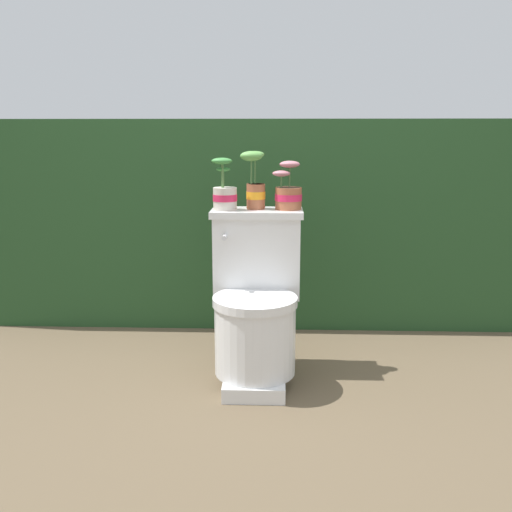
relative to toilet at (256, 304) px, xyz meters
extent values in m
plane|color=brown|center=(-0.04, -0.13, -0.34)|extent=(12.00, 12.00, 0.00)
cube|color=#234723|center=(-0.04, 1.08, 0.23)|extent=(3.08, 0.88, 1.15)
cube|color=silver|center=(0.00, -0.09, -0.31)|extent=(0.26, 0.37, 0.06)
cylinder|color=silver|center=(0.00, -0.09, -0.13)|extent=(0.35, 0.35, 0.30)
cylinder|color=silver|center=(0.00, -0.09, 0.04)|extent=(0.36, 0.36, 0.04)
cube|color=silver|center=(0.00, 0.13, 0.19)|extent=(0.38, 0.20, 0.37)
cube|color=silver|center=(0.00, 0.13, 0.39)|extent=(0.41, 0.22, 0.03)
cylinder|color=silver|center=(-0.13, 0.01, 0.30)|extent=(0.02, 0.05, 0.02)
cylinder|color=beige|center=(-0.14, 0.12, 0.45)|extent=(0.11, 0.11, 0.10)
cylinder|color=#D1234C|center=(-0.14, 0.12, 0.46)|extent=(0.11, 0.11, 0.03)
cylinder|color=#332319|center=(-0.14, 0.12, 0.49)|extent=(0.10, 0.10, 0.01)
cylinder|color=#4C753D|center=(-0.15, 0.13, 0.54)|extent=(0.01, 0.01, 0.07)
ellipsoid|color=#387F38|center=(-0.15, 0.13, 0.58)|extent=(0.06, 0.04, 0.02)
cylinder|color=#4C753D|center=(-0.15, 0.11, 0.55)|extent=(0.01, 0.01, 0.11)
ellipsoid|color=#387F38|center=(-0.15, 0.11, 0.61)|extent=(0.06, 0.05, 0.02)
cylinder|color=#4C753D|center=(-0.15, 0.12, 0.55)|extent=(0.01, 0.01, 0.11)
ellipsoid|color=#387F38|center=(-0.15, 0.12, 0.62)|extent=(0.09, 0.06, 0.03)
cylinder|color=#9E5638|center=(-0.01, 0.16, 0.46)|extent=(0.08, 0.08, 0.11)
cylinder|color=orange|center=(-0.01, 0.16, 0.46)|extent=(0.09, 0.09, 0.03)
cylinder|color=#332319|center=(-0.01, 0.16, 0.51)|extent=(0.08, 0.08, 0.01)
cylinder|color=#4C753D|center=(-0.03, 0.15, 0.57)|extent=(0.01, 0.01, 0.11)
ellipsoid|color=#569342|center=(-0.03, 0.15, 0.64)|extent=(0.10, 0.07, 0.04)
cylinder|color=#4C753D|center=(-0.01, 0.17, 0.57)|extent=(0.01, 0.01, 0.12)
ellipsoid|color=#569342|center=(-0.01, 0.17, 0.64)|extent=(0.08, 0.06, 0.03)
cylinder|color=#9E5638|center=(0.14, 0.15, 0.45)|extent=(0.12, 0.12, 0.10)
cylinder|color=#D1234C|center=(0.14, 0.15, 0.46)|extent=(0.12, 0.12, 0.03)
cylinder|color=#332319|center=(0.14, 0.15, 0.49)|extent=(0.11, 0.11, 0.01)
cylinder|color=#4C753D|center=(0.14, 0.16, 0.55)|extent=(0.01, 0.01, 0.09)
ellipsoid|color=#B26B75|center=(0.14, 0.16, 0.60)|extent=(0.09, 0.06, 0.03)
cylinder|color=#4C753D|center=(0.11, 0.15, 0.53)|extent=(0.01, 0.01, 0.05)
ellipsoid|color=#B26B75|center=(0.11, 0.15, 0.56)|extent=(0.08, 0.06, 0.03)
camera|label=1|loc=(0.09, -2.40, 0.74)|focal=40.00mm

